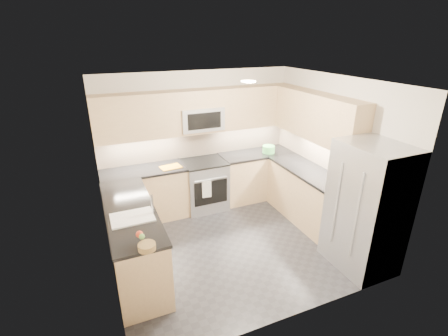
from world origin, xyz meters
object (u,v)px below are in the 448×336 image
(microwave, at_px, (201,118))
(utensil_bowl, at_px, (269,149))
(cutting_board, at_px, (171,167))
(fruit_basket, at_px, (147,247))
(gas_range, at_px, (205,185))
(refrigerator, at_px, (367,208))

(microwave, relative_size, utensil_bowl, 3.19)
(cutting_board, distance_m, fruit_basket, 2.32)
(microwave, distance_m, utensil_bowl, 1.49)
(utensil_bowl, bearing_deg, fruit_basket, -141.79)
(fruit_basket, bearing_deg, utensil_bowl, 38.21)
(gas_range, relative_size, fruit_basket, 4.82)
(fruit_basket, bearing_deg, gas_range, 57.03)
(gas_range, distance_m, utensil_bowl, 1.42)
(utensil_bowl, bearing_deg, cutting_board, 179.95)
(microwave, height_order, utensil_bowl, microwave)
(refrigerator, height_order, cutting_board, refrigerator)
(gas_range, distance_m, refrigerator, 2.86)
(microwave, height_order, refrigerator, microwave)
(microwave, xyz_separation_m, utensil_bowl, (1.31, -0.19, -0.69))
(gas_range, height_order, utensil_bowl, utensil_bowl)
(gas_range, xyz_separation_m, fruit_basket, (-1.45, -2.24, 0.52))
(refrigerator, bearing_deg, gas_range, 120.88)
(utensil_bowl, relative_size, fruit_basket, 1.26)
(refrigerator, xyz_separation_m, cutting_board, (-2.08, 2.36, 0.05))
(utensil_bowl, xyz_separation_m, cutting_board, (-1.94, 0.00, -0.06))
(refrigerator, relative_size, utensil_bowl, 7.55)
(cutting_board, xyz_separation_m, fruit_basket, (-0.82, -2.17, 0.03))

